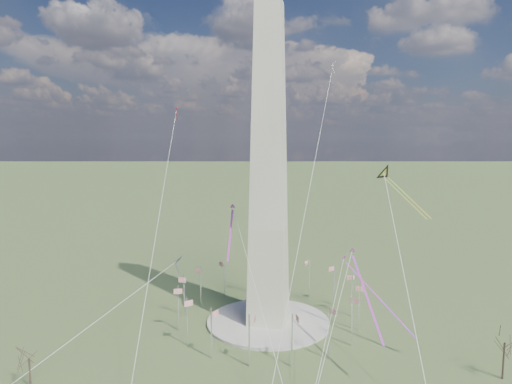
# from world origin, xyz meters

# --- Properties ---
(ground) EXTENTS (2000.00, 2000.00, 0.00)m
(ground) POSITION_xyz_m (0.00, 0.00, 0.00)
(ground) COLOR #40582C
(ground) RESTS_ON ground
(plaza) EXTENTS (36.00, 36.00, 0.80)m
(plaza) POSITION_xyz_m (0.00, 0.00, 0.40)
(plaza) COLOR #B4AEA5
(plaza) RESTS_ON ground
(washington_monument) EXTENTS (15.56, 15.56, 100.00)m
(washington_monument) POSITION_xyz_m (0.00, 0.00, 47.95)
(washington_monument) COLOR #BEB99F
(washington_monument) RESTS_ON plaza
(flagpole_ring) EXTENTS (54.40, 54.40, 13.00)m
(flagpole_ring) POSITION_xyz_m (-0.00, -0.00, 7.27)
(flagpole_ring) COLOR white
(flagpole_ring) RESTS_ON ground
(tree_near) EXTENTS (7.39, 7.39, 12.93)m
(tree_near) POSITION_xyz_m (57.37, -19.97, 9.22)
(tree_near) COLOR #45322A
(tree_near) RESTS_ON ground
(tree_far) EXTENTS (5.90, 5.90, 10.32)m
(tree_far) POSITION_xyz_m (-44.60, -44.88, 7.35)
(tree_far) COLOR #45322A
(tree_far) RESTS_ON ground
(kite_delta_black) EXTENTS (14.83, 13.90, 13.63)m
(kite_delta_black) POSITION_xyz_m (32.68, 5.56, 43.36)
(kite_delta_black) COLOR black
(kite_delta_black) RESTS_ON ground
(kite_diamond_purple) EXTENTS (2.17, 3.27, 9.78)m
(kite_diamond_purple) POSITION_xyz_m (-27.25, -0.70, 16.77)
(kite_diamond_purple) COLOR navy
(kite_diamond_purple) RESTS_ON ground
(kite_streamer_left) EXTENTS (8.42, 22.84, 16.16)m
(kite_streamer_left) POSITION_xyz_m (25.87, -15.83, 19.68)
(kite_streamer_left) COLOR #FA3827
(kite_streamer_left) RESTS_ON ground
(kite_streamer_mid) EXTENTS (4.48, 18.67, 12.90)m
(kite_streamer_mid) POSITION_xyz_m (-11.19, 0.24, 28.65)
(kite_streamer_mid) COLOR #FA3827
(kite_streamer_mid) RESTS_ON ground
(kite_streamer_right) EXTENTS (19.44, 16.63, 16.62)m
(kite_streamer_right) POSITION_xyz_m (27.53, -3.61, 14.99)
(kite_streamer_right) COLOR #FA3827
(kite_streamer_right) RESTS_ON ground
(kite_small_red) EXTENTS (1.79, 1.59, 4.83)m
(kite_small_red) POSITION_xyz_m (-38.64, 29.40, 63.91)
(kite_small_red) COLOR red
(kite_small_red) RESTS_ON ground
(kite_small_white) EXTENTS (1.27, 1.91, 4.11)m
(kite_small_white) POSITION_xyz_m (15.81, 41.44, 79.67)
(kite_small_white) COLOR silver
(kite_small_white) RESTS_ON ground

